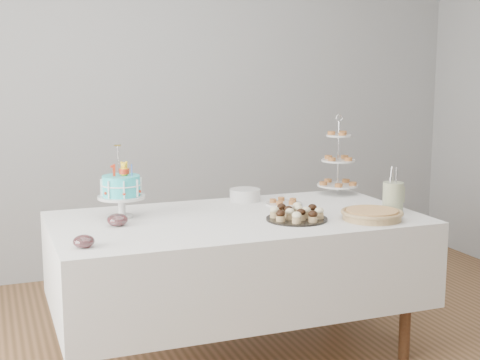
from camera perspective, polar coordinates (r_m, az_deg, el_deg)
name	(u,v)px	position (r m, az deg, el deg)	size (l,w,h in m)	color
walls	(259,110)	(3.17, 1.65, 5.98)	(5.04, 4.04, 2.70)	#96999B
table	(237,259)	(3.58, -0.26, -6.72)	(1.92, 1.02, 0.77)	silver
birthday_cake	(122,198)	(3.55, -10.07, -1.53)	(0.25, 0.25, 0.38)	silver
cupcake_tray	(297,213)	(3.46, 4.87, -2.85)	(0.32, 0.32, 0.07)	black
pie	(372,214)	(3.53, 11.19, -2.87)	(0.32, 0.32, 0.05)	tan
tiered_stand	(338,161)	(4.18, 8.38, 1.62)	(0.26, 0.26, 0.50)	silver
plate_stack	(245,195)	(3.95, 0.42, -1.27)	(0.18, 0.18, 0.07)	silver
pastry_plate	(284,202)	(3.85, 3.76, -1.91)	(0.21, 0.21, 0.03)	silver
jam_bowl_a	(84,242)	(3.01, -13.19, -5.14)	(0.10, 0.10, 0.06)	silver
jam_bowl_b	(117,220)	(3.38, -10.42, -3.37)	(0.11, 0.11, 0.06)	silver
utensil_pitcher	(393,196)	(3.73, 12.93, -1.33)	(0.11, 0.11, 0.25)	beige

